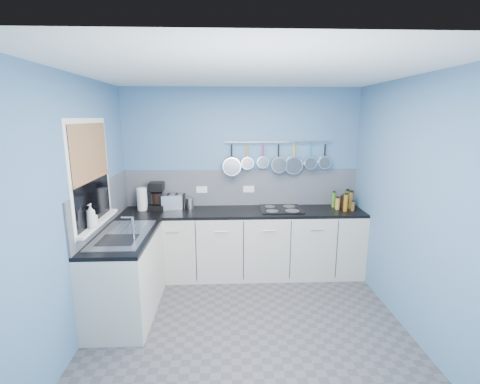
{
  "coord_description": "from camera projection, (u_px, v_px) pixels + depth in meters",
  "views": [
    {
      "loc": [
        -0.21,
        -3.15,
        2.11
      ],
      "look_at": [
        -0.05,
        0.75,
        1.25
      ],
      "focal_mm": 25.53,
      "sensor_mm": 36.0,
      "label": 1
    }
  ],
  "objects": [
    {
      "name": "condiment_0",
      "position": [
        347.0,
        199.0,
        4.64
      ],
      "size": [
        0.06,
        0.06,
        0.24
      ],
      "primitive_type": "cylinder",
      "color": "#265919",
      "rests_on": "worktop_back"
    },
    {
      "name": "ceiling",
      "position": [
        249.0,
        71.0,
        3.0
      ],
      "size": [
        3.2,
        3.0,
        0.02
      ],
      "primitive_type": "cube",
      "color": "white",
      "rests_on": "ground"
    },
    {
      "name": "condiment_6",
      "position": [
        353.0,
        206.0,
        4.49
      ],
      "size": [
        0.05,
        0.05,
        0.12
      ],
      "primitive_type": "cylinder",
      "color": "brown",
      "rests_on": "worktop_back"
    },
    {
      "name": "mixer_tap",
      "position": [
        133.0,
        228.0,
        3.39
      ],
      "size": [
        0.12,
        0.08,
        0.26
      ],
      "primitive_type": null,
      "color": "silver",
      "rests_on": "worktop_left"
    },
    {
      "name": "soap_bottle_a",
      "position": [
        91.0,
        216.0,
        3.32
      ],
      "size": [
        0.1,
        0.1,
        0.24
      ],
      "primitive_type": "imported",
      "rotation": [
        0.0,
        0.0,
        -0.07
      ],
      "color": "white",
      "rests_on": "window_sill"
    },
    {
      "name": "pan_2",
      "position": [
        263.0,
        155.0,
        4.61
      ],
      "size": [
        0.16,
        0.07,
        0.35
      ],
      "primitive_type": null,
      "color": "silver",
      "rests_on": "pot_rail"
    },
    {
      "name": "socket_left",
      "position": [
        202.0,
        190.0,
        4.71
      ],
      "size": [
        0.15,
        0.01,
        0.09
      ],
      "primitive_type": "cube",
      "color": "white",
      "rests_on": "backsplash_back"
    },
    {
      "name": "bamboo_blind",
      "position": [
        90.0,
        151.0,
        3.39
      ],
      "size": [
        0.01,
        0.9,
        0.55
      ],
      "primitive_type": "cube",
      "color": "#9D7344",
      "rests_on": "wall_left"
    },
    {
      "name": "backsplash_left",
      "position": [
        103.0,
        205.0,
        3.81
      ],
      "size": [
        0.02,
        1.8,
        0.5
      ],
      "primitive_type": "cube",
      "color": "slate",
      "rests_on": "wall_left"
    },
    {
      "name": "backsplash_back",
      "position": [
        241.0,
        188.0,
        4.74
      ],
      "size": [
        3.2,
        0.02,
        0.5
      ],
      "primitive_type": "cube",
      "color": "slate",
      "rests_on": "wall_back"
    },
    {
      "name": "wall_left",
      "position": [
        78.0,
        211.0,
        3.21
      ],
      "size": [
        0.02,
        3.0,
        2.5
      ],
      "primitive_type": "cube",
      "color": "teal",
      "rests_on": "ground"
    },
    {
      "name": "worktop_back",
      "position": [
        242.0,
        212.0,
        4.52
      ],
      "size": [
        3.2,
        0.6,
        0.04
      ],
      "primitive_type": "cube",
      "color": "black",
      "rests_on": "cabinet_run_back"
    },
    {
      "name": "pan_6",
      "position": [
        325.0,
        156.0,
        4.64
      ],
      "size": [
        0.18,
        0.06,
        0.37
      ],
      "primitive_type": null,
      "color": "silver",
      "rests_on": "pot_rail"
    },
    {
      "name": "socket_right",
      "position": [
        249.0,
        189.0,
        4.74
      ],
      "size": [
        0.15,
        0.01,
        0.09
      ],
      "primitive_type": "cube",
      "color": "white",
      "rests_on": "backsplash_back"
    },
    {
      "name": "sink_unit",
      "position": [
        123.0,
        234.0,
        3.58
      ],
      "size": [
        0.5,
        0.95,
        0.01
      ],
      "primitive_type": "cube",
      "color": "silver",
      "rests_on": "worktop_left"
    },
    {
      "name": "floor",
      "position": [
        248.0,
        326.0,
        3.54
      ],
      "size": [
        3.2,
        3.0,
        0.02
      ],
      "primitive_type": "cube",
      "color": "#47474C",
      "rests_on": "ground"
    },
    {
      "name": "wall_right",
      "position": [
        413.0,
        207.0,
        3.33
      ],
      "size": [
        0.02,
        3.0,
        2.5
      ],
      "primitive_type": "cube",
      "color": "teal",
      "rests_on": "ground"
    },
    {
      "name": "pan_0",
      "position": [
        232.0,
        159.0,
        4.6
      ],
      "size": [
        0.25,
        0.12,
        0.44
      ],
      "primitive_type": null,
      "color": "silver",
      "rests_on": "pot_rail"
    },
    {
      "name": "pot_rail",
      "position": [
        279.0,
        142.0,
        4.59
      ],
      "size": [
        1.45,
        0.02,
        0.02
      ],
      "primitive_type": "cylinder",
      "rotation": [
        0.0,
        1.57,
        0.0
      ],
      "color": "silver",
      "rests_on": "wall_back"
    },
    {
      "name": "cabinet_run_left",
      "position": [
        126.0,
        276.0,
        3.69
      ],
      "size": [
        0.6,
        1.2,
        0.86
      ],
      "primitive_type": "cube",
      "color": "beige",
      "rests_on": "ground"
    },
    {
      "name": "window_frame",
      "position": [
        91.0,
        174.0,
        3.44
      ],
      "size": [
        0.01,
        1.0,
        1.1
      ],
      "primitive_type": "cube",
      "color": "white",
      "rests_on": "wall_left"
    },
    {
      "name": "condiment_1",
      "position": [
        342.0,
        202.0,
        4.66
      ],
      "size": [
        0.05,
        0.05,
        0.14
      ],
      "primitive_type": "cylinder",
      "color": "#4C190C",
      "rests_on": "worktop_back"
    },
    {
      "name": "cabinet_run_back",
      "position": [
        242.0,
        244.0,
        4.62
      ],
      "size": [
        3.2,
        0.6,
        0.86
      ],
      "primitive_type": "cube",
      "color": "beige",
      "rests_on": "ground"
    },
    {
      "name": "pan_1",
      "position": [
        247.0,
        156.0,
        4.6
      ],
      "size": [
        0.17,
        0.09,
        0.36
      ],
      "primitive_type": null,
      "color": "silver",
      "rests_on": "pot_rail"
    },
    {
      "name": "condiment_7",
      "position": [
        346.0,
        203.0,
        4.47
      ],
      "size": [
        0.06,
        0.06,
        0.22
      ],
      "primitive_type": "cylinder",
      "color": "#8C5914",
      "rests_on": "worktop_back"
    },
    {
      "name": "wall_front",
      "position": [
        267.0,
        284.0,
        1.8
      ],
      "size": [
        3.2,
        0.02,
        2.5
      ],
      "primitive_type": "cube",
      "color": "teal",
      "rests_on": "ground"
    },
    {
      "name": "toaster",
      "position": [
        173.0,
        202.0,
        4.59
      ],
      "size": [
        0.33,
        0.22,
        0.19
      ],
      "primitive_type": "cube",
      "rotation": [
        0.0,
        0.0,
        0.17
      ],
      "color": "silver",
      "rests_on": "worktop_back"
    },
    {
      "name": "condiment_3",
      "position": [
        351.0,
        200.0,
        4.58
      ],
      "size": [
        0.06,
        0.06,
        0.23
      ],
      "primitive_type": "cylinder",
      "color": "brown",
      "rests_on": "worktop_back"
    },
    {
      "name": "window_sill",
      "position": [
        98.0,
        223.0,
        3.55
      ],
      "size": [
        0.1,
        0.98,
        0.03
      ],
      "primitive_type": "cube",
      "color": "white",
      "rests_on": "wall_left"
    },
    {
      "name": "hob",
      "position": [
        281.0,
        209.0,
        4.56
      ],
      "size": [
        0.55,
        0.48,
        0.01
      ],
      "primitive_type": "cube",
      "color": "black",
      "rests_on": "worktop_back"
    },
    {
      "name": "paper_towel",
      "position": [
        142.0,
        199.0,
        4.51
      ],
      "size": [
        0.17,
        0.17,
        0.3
      ],
      "primitive_type": "cylinder",
      "rotation": [
        0.0,
        0.0,
        -0.33
      ],
      "color": "white",
      "rests_on": "worktop_back"
    },
    {
      "name": "window_glass",
      "position": [
        91.0,
        174.0,
        3.44
      ],
      "size": [
        0.01,
        0.9,
        1.0
      ],
      "primitive_type": "cube",
      "color": "black",
      "rests_on": "wall_left"
    },
    {
      "name": "soap_bottle_b",
      "position": [
        92.0,
        219.0,
        3.34
      ],
      "size": [
        0.09,
        0.09,
        0.17
      ],
      "primitive_type": "imported",
      "rotation": [
        0.0,
        0.0,
        -0.18
      ],
      "color": "white",
      "rests_on": "window_sill"
    },
    {
      "name": "wall_back",
      "position": [
        241.0,
        180.0,
        4.74
      ],
      "size": [
        3.2,
        0.02,
        2.5
      ],
      "primitive_type": "cube",
      "color": "teal",
      "rests_on": "ground"
    },
    {
      "name": "coffee_maker",
      "position": [
        157.0,
        196.0,
        4.56
      ],
      "size": [
        0.2,
        0.22,
        0.36
      ],
      "primitive_type": null,
      "rotation": [
        0.0,
        0.0,
        -0.01
      ],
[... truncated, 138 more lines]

